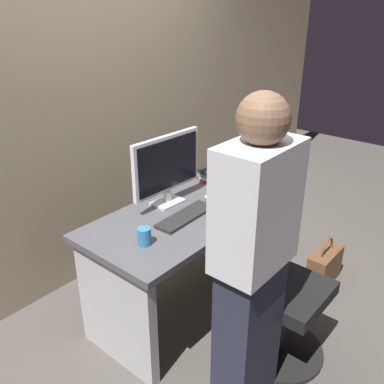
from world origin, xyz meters
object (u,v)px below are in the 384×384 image
mouse (211,198)px  cup_near_keyboard (144,236)px  book_stack (213,173)px  handbag (324,266)px  office_chair (277,291)px  person_at_desk (253,265)px  keyboard (186,216)px  monitor (167,166)px  cell_phone (246,193)px  desk (186,244)px

mouse → cup_near_keyboard: size_ratio=1.01×
mouse → book_stack: (0.27, 0.20, 0.04)m
handbag → office_chair: bearing=-177.0°
person_at_desk → keyboard: bearing=67.0°
office_chair → cup_near_keyboard: 0.83m
monitor → cell_phone: monitor is taller
desk → person_at_desk: person_at_desk is taller
monitor → cup_near_keyboard: monitor is taller
keyboard → book_stack: size_ratio=1.83×
monitor → cell_phone: (0.45, -0.31, -0.25)m
keyboard → book_stack: 0.61m
cup_near_keyboard → mouse: bearing=5.0°
person_at_desk → cell_phone: (0.80, 0.56, -0.09)m
mouse → cell_phone: size_ratio=0.69×
desk → handbag: desk is taller
office_chair → cell_phone: size_ratio=6.53×
keyboard → mouse: bearing=3.8°
person_at_desk → keyboard: size_ratio=3.81×
person_at_desk → handbag: size_ratio=4.34×
mouse → cup_near_keyboard: bearing=-175.0°
monitor → keyboard: size_ratio=1.26×
book_stack → cell_phone: size_ratio=1.63×
desk → handbag: 1.13m
monitor → handbag: bearing=-41.1°
monitor → desk: bearing=-94.4°
desk → handbag: (0.89, -0.60, -0.37)m
monitor → mouse: monitor is taller
office_chair → handbag: 0.88m
desk → handbag: size_ratio=3.52×
keyboard → office_chair: bearing=-80.9°
person_at_desk → mouse: (0.57, 0.68, -0.07)m
keyboard → book_stack: (0.56, 0.23, 0.05)m
keyboard → cup_near_keyboard: bearing=-177.6°
desk → book_stack: 0.61m
person_at_desk → handbag: (1.22, 0.10, -0.70)m
monitor → cell_phone: bearing=-34.1°
handbag → cup_near_keyboard: bearing=158.5°
mouse → handbag: 1.08m
person_at_desk → handbag: bearing=4.7°
desk → office_chair: bearing=-85.1°
office_chair → mouse: (0.17, 0.62, 0.34)m
monitor → mouse: 0.37m
keyboard → book_stack: book_stack is taller
person_at_desk → mouse: person_at_desk is taller
office_chair → cell_phone: bearing=50.9°
person_at_desk → cell_phone: size_ratio=11.38×
desk → office_chair: 0.65m
book_stack → keyboard: bearing=-157.9°
office_chair → mouse: office_chair is taller
desk → cup_near_keyboard: (-0.43, -0.08, 0.29)m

